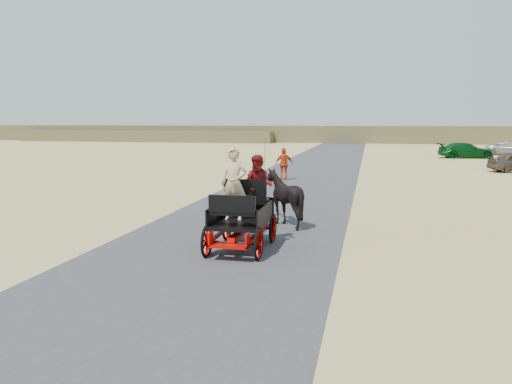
% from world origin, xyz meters
% --- Properties ---
extents(ground, '(140.00, 140.00, 0.00)m').
position_xyz_m(ground, '(0.00, 0.00, 0.00)').
color(ground, tan).
extents(road, '(6.00, 140.00, 0.01)m').
position_xyz_m(road, '(0.00, 0.00, 0.01)').
color(road, '#38383A').
rests_on(road, ground).
extents(ridge_far, '(140.00, 6.00, 2.40)m').
position_xyz_m(ridge_far, '(0.00, 62.00, 1.20)').
color(ridge_far, brown).
rests_on(ridge_far, ground).
extents(ridge_near, '(40.00, 4.00, 1.60)m').
position_xyz_m(ridge_near, '(-30.00, 58.00, 0.80)').
color(ridge_near, brown).
rests_on(ridge_near, ground).
extents(carriage, '(1.30, 2.40, 0.72)m').
position_xyz_m(carriage, '(0.56, -0.45, 0.36)').
color(carriage, black).
rests_on(carriage, ground).
extents(horse_left, '(0.91, 2.01, 1.70)m').
position_xyz_m(horse_left, '(0.01, 2.55, 0.85)').
color(horse_left, black).
rests_on(horse_left, ground).
extents(horse_right, '(1.37, 1.54, 1.70)m').
position_xyz_m(horse_right, '(1.11, 2.55, 0.85)').
color(horse_right, black).
rests_on(horse_right, ground).
extents(driver_man, '(0.66, 0.43, 1.80)m').
position_xyz_m(driver_man, '(0.36, -0.40, 1.62)').
color(driver_man, tan).
rests_on(driver_man, carriage).
extents(passenger_woman, '(0.77, 0.60, 1.58)m').
position_xyz_m(passenger_woman, '(0.86, 0.15, 1.51)').
color(passenger_woman, '#660C0F').
rests_on(passenger_woman, carriage).
extents(pedestrian, '(1.09, 0.81, 1.73)m').
position_xyz_m(pedestrian, '(-0.84, 14.04, 0.86)').
color(pedestrian, red).
rests_on(pedestrian, ground).
extents(car_c, '(4.68, 2.40, 1.30)m').
position_xyz_m(car_c, '(11.54, 33.14, 0.65)').
color(car_c, '#0C4C19').
rests_on(car_c, ground).
extents(car_d, '(4.66, 3.02, 1.20)m').
position_xyz_m(car_d, '(16.25, 37.94, 0.60)').
color(car_d, '#B2B2B7').
rests_on(car_d, ground).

